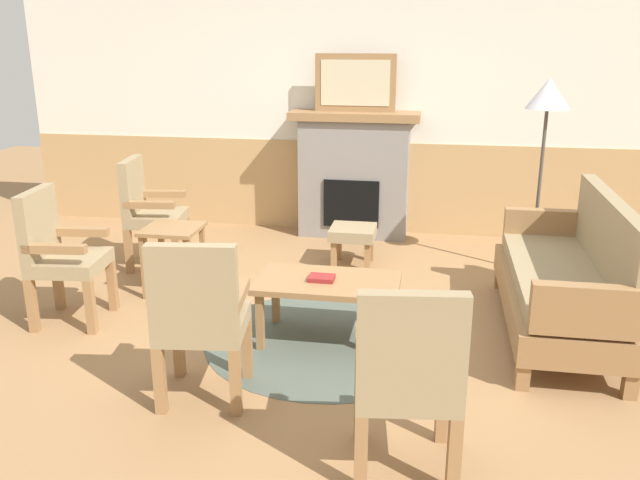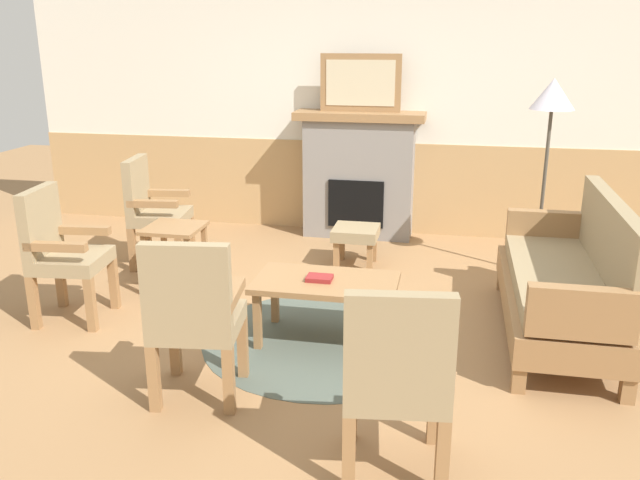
# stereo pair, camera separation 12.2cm
# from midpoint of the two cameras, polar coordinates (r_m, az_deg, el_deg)

# --- Properties ---
(ground_plane) EXTENTS (14.00, 14.00, 0.00)m
(ground_plane) POSITION_cam_midpoint_polar(r_m,az_deg,el_deg) (4.83, -1.46, -7.47)
(ground_plane) COLOR #997047
(wall_back) EXTENTS (7.20, 0.14, 2.70)m
(wall_back) POSITION_cam_midpoint_polar(r_m,az_deg,el_deg) (6.98, 2.76, 11.42)
(wall_back) COLOR silver
(wall_back) RESTS_ON ground_plane
(fireplace) EXTENTS (1.30, 0.44, 1.28)m
(fireplace) POSITION_cam_midpoint_polar(r_m,az_deg,el_deg) (6.84, 2.42, 5.72)
(fireplace) COLOR gray
(fireplace) RESTS_ON ground_plane
(framed_picture) EXTENTS (0.80, 0.04, 0.56)m
(framed_picture) POSITION_cam_midpoint_polar(r_m,az_deg,el_deg) (6.72, 2.52, 13.32)
(framed_picture) COLOR olive
(framed_picture) RESTS_ON fireplace
(couch) EXTENTS (0.70, 1.80, 0.98)m
(couch) POSITION_cam_midpoint_polar(r_m,az_deg,el_deg) (4.86, 19.66, -3.28)
(couch) COLOR olive
(couch) RESTS_ON ground_plane
(coffee_table) EXTENTS (0.96, 0.56, 0.44)m
(coffee_table) POSITION_cam_midpoint_polar(r_m,az_deg,el_deg) (4.49, -0.08, -4.08)
(coffee_table) COLOR olive
(coffee_table) RESTS_ON ground_plane
(round_rug) EXTENTS (1.70, 1.70, 0.01)m
(round_rug) POSITION_cam_midpoint_polar(r_m,az_deg,el_deg) (4.64, -0.08, -8.49)
(round_rug) COLOR #4C564C
(round_rug) RESTS_ON ground_plane
(book_on_table) EXTENTS (0.17, 0.13, 0.03)m
(book_on_table) POSITION_cam_midpoint_polar(r_m,az_deg,el_deg) (4.45, -0.64, -3.29)
(book_on_table) COLOR maroon
(book_on_table) RESTS_ON coffee_table
(footstool) EXTENTS (0.40, 0.40, 0.36)m
(footstool) POSITION_cam_midpoint_polar(r_m,az_deg,el_deg) (5.99, 2.26, 0.42)
(footstool) COLOR olive
(footstool) RESTS_ON ground_plane
(armchair_near_fireplace) EXTENTS (0.54, 0.54, 0.98)m
(armchair_near_fireplace) POSITION_cam_midpoint_polar(r_m,az_deg,el_deg) (6.12, -15.08, 2.67)
(armchair_near_fireplace) COLOR olive
(armchair_near_fireplace) RESTS_ON ground_plane
(armchair_by_window_left) EXTENTS (0.53, 0.53, 0.98)m
(armchair_by_window_left) POSITION_cam_midpoint_polar(r_m,az_deg,el_deg) (5.12, -22.15, -0.84)
(armchair_by_window_left) COLOR olive
(armchair_by_window_left) RESTS_ON ground_plane
(armchair_front_left) EXTENTS (0.54, 0.54, 0.98)m
(armchair_front_left) POSITION_cam_midpoint_polar(r_m,az_deg,el_deg) (3.11, 6.42, -11.23)
(armchair_front_left) COLOR olive
(armchair_front_left) RESTS_ON ground_plane
(armchair_front_center) EXTENTS (0.54, 0.54, 0.98)m
(armchair_front_center) POSITION_cam_midpoint_polar(r_m,az_deg,el_deg) (3.76, -11.20, -6.24)
(armchair_front_center) COLOR olive
(armchair_front_center) RESTS_ON ground_plane
(side_table) EXTENTS (0.44, 0.44, 0.55)m
(side_table) POSITION_cam_midpoint_polar(r_m,az_deg,el_deg) (5.45, -13.13, -0.09)
(side_table) COLOR olive
(side_table) RESTS_ON ground_plane
(floor_lamp_by_couch) EXTENTS (0.36, 0.36, 1.68)m
(floor_lamp_by_couch) POSITION_cam_midpoint_polar(r_m,az_deg,el_deg) (5.86, 18.35, 10.84)
(floor_lamp_by_couch) COLOR #332D28
(floor_lamp_by_couch) RESTS_ON ground_plane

